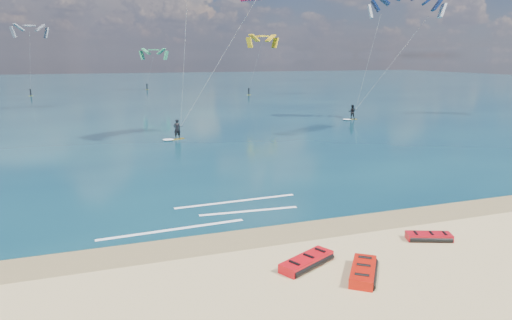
% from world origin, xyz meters
% --- Properties ---
extents(ground, '(320.00, 320.00, 0.00)m').
position_xyz_m(ground, '(0.00, 40.00, 0.00)').
color(ground, tan).
rests_on(ground, ground).
extents(wet_sand_strip, '(320.00, 2.40, 0.01)m').
position_xyz_m(wet_sand_strip, '(0.00, 3.00, 0.00)').
color(wet_sand_strip, olive).
rests_on(wet_sand_strip, ground).
extents(sea, '(320.00, 200.00, 0.04)m').
position_xyz_m(sea, '(0.00, 104.00, 0.02)').
color(sea, '#0B2B3D').
rests_on(sea, ground).
extents(packed_kite_left, '(2.91, 2.22, 0.42)m').
position_xyz_m(packed_kite_left, '(2.54, -0.40, 0.00)').
color(packed_kite_left, red).
rests_on(packed_kite_left, ground).
extents(packed_kite_mid, '(2.34, 1.69, 0.36)m').
position_xyz_m(packed_kite_mid, '(8.77, 0.16, 0.00)').
color(packed_kite_mid, red).
rests_on(packed_kite_mid, ground).
extents(packed_kite_right, '(2.48, 2.75, 0.45)m').
position_xyz_m(packed_kite_right, '(4.15, -1.86, 0.00)').
color(packed_kite_right, red).
rests_on(packed_kite_right, ground).
extents(kitesurfer_main, '(10.72, 7.79, 16.78)m').
position_xyz_m(kitesurfer_main, '(4.39, 26.17, 8.84)').
color(kitesurfer_main, yellow).
rests_on(kitesurfer_main, sea).
extents(kitesurfer_far, '(11.66, 7.27, 16.47)m').
position_xyz_m(kitesurfer_far, '(28.00, 33.22, 8.65)').
color(kitesurfer_far, gold).
rests_on(kitesurfer_far, sea).
extents(shoreline_foam, '(10.98, 3.65, 0.01)m').
position_xyz_m(shoreline_foam, '(0.82, 6.49, 0.04)').
color(shoreline_foam, white).
rests_on(shoreline_foam, ground).
extents(distant_kites, '(71.86, 37.87, 13.77)m').
position_xyz_m(distant_kites, '(-10.70, 80.42, 6.05)').
color(distant_kites, '#369660').
rests_on(distant_kites, ground).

